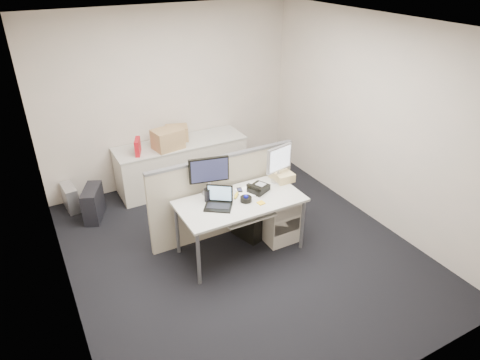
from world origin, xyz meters
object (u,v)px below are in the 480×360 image
monitor_main (209,176)px  laptop (218,199)px  desk (240,205)px  desk_phone (259,189)px

monitor_main → laptop: (-0.05, -0.34, -0.12)m
desk → monitor_main: bearing=128.0°
desk → desk_phone: bearing=14.9°
desk → desk_phone: 0.33m
desk_phone → desk: bearing=170.6°
monitor_main → desk_phone: size_ratio=2.02×
desk → monitor_main: size_ratio=3.12×
laptop → desk_phone: 0.61m
desk → monitor_main: (-0.25, 0.32, 0.31)m
laptop → desk_phone: laptop is taller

